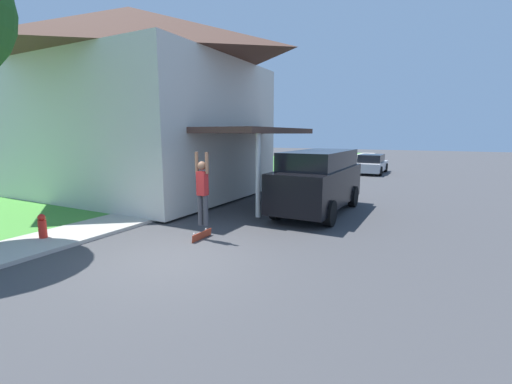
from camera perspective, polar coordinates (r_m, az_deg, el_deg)
ground_plane at (r=8.05m, az=-13.64°, el=-10.64°), size 120.00×120.00×0.00m
lawn at (r=17.69m, az=-20.28°, el=0.19°), size 10.00×80.00×0.08m
sidewalk at (r=14.74m, az=-8.75°, el=-1.07°), size 1.80×80.00×0.10m
house at (r=17.07m, az=-19.66°, el=14.33°), size 13.25×8.62×8.18m
suv_parked at (r=12.20m, az=10.43°, el=2.01°), size 2.01×5.17×2.18m
car_down_street at (r=25.85m, az=18.67°, el=4.43°), size 1.85×4.46×1.34m
skateboarder at (r=8.93m, az=-8.91°, el=0.64°), size 0.41×0.22×1.92m
skateboard at (r=9.25m, az=-9.04°, el=-7.13°), size 0.12×0.84×0.24m
fire_hydrant at (r=10.45m, az=-32.05°, el=-4.85°), size 0.20×0.20×0.63m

